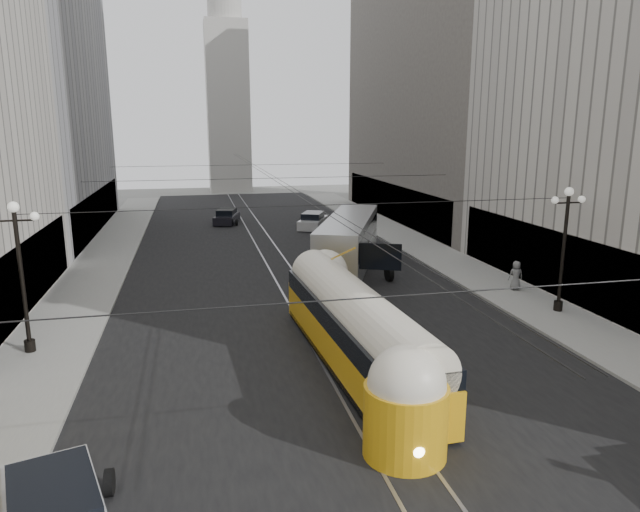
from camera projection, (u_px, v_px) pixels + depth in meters
name	position (u px, v px, depth m)	size (l,w,h in m)	color
road	(276.00, 262.00, 40.65)	(20.00, 85.00, 0.02)	black
sidewalk_left	(106.00, 258.00, 41.42)	(4.00, 72.00, 0.15)	gray
sidewalk_right	(416.00, 244.00, 46.50)	(4.00, 72.00, 0.15)	gray
rail_left	(266.00, 262.00, 40.49)	(0.12, 85.00, 0.04)	gray
rail_right	(286.00, 261.00, 40.81)	(0.12, 85.00, 0.04)	gray
building_left_far	(11.00, 67.00, 47.97)	(12.60, 28.60, 28.60)	#999999
building_right_far	(452.00, 55.00, 56.01)	(12.60, 32.60, 32.60)	#514C47
distant_tower	(227.00, 87.00, 82.52)	(6.00, 6.00, 31.36)	#B2AFA8
lamppost_left_mid	(21.00, 269.00, 23.34)	(1.86, 0.44, 6.37)	black
lamppost_right_mid	(564.00, 242.00, 28.69)	(1.86, 0.44, 6.37)	black
catenary	(279.00, 180.00, 38.40)	(25.00, 72.00, 0.23)	black
streetcar	(355.00, 326.00, 22.75)	(3.14, 15.65, 3.42)	gold
city_bus	(349.00, 239.00, 39.18)	(7.72, 13.86, 3.39)	#A7AAAC
sedan_white_far	(313.00, 221.00, 54.00)	(3.77, 5.18, 1.51)	silver
sedan_dark_far	(227.00, 217.00, 56.69)	(2.97, 4.86, 1.43)	black
pedestrian_sidewalk_right	(516.00, 275.00, 33.05)	(0.83, 0.51, 1.71)	slate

